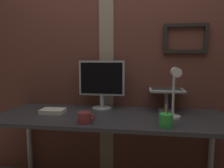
% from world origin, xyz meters
% --- Properties ---
extents(brick_wall_back, '(3.54, 0.16, 2.34)m').
position_xyz_m(brick_wall_back, '(-0.00, 0.42, 1.17)').
color(brick_wall_back, brown).
rests_on(brick_wall_back, ground_plane).
extents(desk, '(1.92, 0.68, 0.73)m').
position_xyz_m(desk, '(-0.07, 0.02, 0.66)').
color(desk, '#333338').
rests_on(desk, ground_plane).
extents(monitor, '(0.42, 0.18, 0.45)m').
position_xyz_m(monitor, '(-0.18, 0.24, 0.99)').
color(monitor, '#ADB2B7').
rests_on(monitor, desk).
extents(laptop_stand, '(0.28, 0.22, 0.18)m').
position_xyz_m(laptop_stand, '(0.41, 0.24, 0.85)').
color(laptop_stand, gray).
rests_on(laptop_stand, desk).
extents(laptop, '(0.30, 0.32, 0.21)m').
position_xyz_m(laptop, '(0.41, 0.31, 0.96)').
color(laptop, '#ADB2B7').
rests_on(laptop, laptop_stand).
extents(desk_lamp, '(0.12, 0.20, 0.40)m').
position_xyz_m(desk_lamp, '(0.44, -0.03, 0.98)').
color(desk_lamp, white).
rests_on(desk_lamp, desk).
extents(pen_cup, '(0.10, 0.10, 0.18)m').
position_xyz_m(pen_cup, '(0.36, -0.22, 0.77)').
color(pen_cup, green).
rests_on(pen_cup, desk).
extents(coffee_mug, '(0.13, 0.10, 0.08)m').
position_xyz_m(coffee_mug, '(-0.22, -0.22, 0.77)').
color(coffee_mug, maroon).
rests_on(coffee_mug, desk).
extents(paper_clutter_stack, '(0.20, 0.14, 0.03)m').
position_xyz_m(paper_clutter_stack, '(-0.57, 0.02, 0.74)').
color(paper_clutter_stack, silver).
rests_on(paper_clutter_stack, desk).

